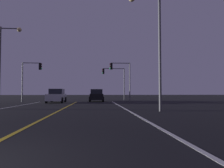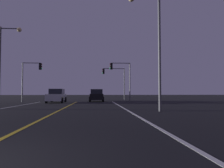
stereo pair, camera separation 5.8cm
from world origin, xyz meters
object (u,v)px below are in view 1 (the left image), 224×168
street_lamp_left_mid (5,55)px  car_ahead_far (96,96)px  car_oncoming (57,96)px  traffic_light_far_right (113,76)px  street_lamp_right_near (152,37)px  traffic_light_near_left (32,73)px  traffic_light_near_right (120,73)px

street_lamp_left_mid → car_ahead_far: bearing=42.5°
car_oncoming → street_lamp_left_mid: 7.81m
car_ahead_far → street_lamp_left_mid: street_lamp_left_mid is taller
traffic_light_far_right → street_lamp_left_mid: street_lamp_left_mid is taller
car_oncoming → car_ahead_far: same height
car_oncoming → car_ahead_far: (4.97, 2.88, 0.00)m
car_oncoming → street_lamp_right_near: bearing=34.6°
traffic_light_far_right → car_oncoming: bearing=44.3°
car_oncoming → car_ahead_far: size_ratio=1.00×
traffic_light_far_right → traffic_light_near_left: bearing=25.7°
traffic_light_near_left → traffic_light_far_right: size_ratio=1.00×
traffic_light_near_right → street_lamp_right_near: size_ratio=0.69×
traffic_light_far_right → street_lamp_right_near: street_lamp_right_near is taller
traffic_light_near_right → car_ahead_far: bearing=-13.5°
street_lamp_right_near → street_lamp_left_mid: street_lamp_right_near is taller
traffic_light_near_left → traffic_light_near_right: bearing=0.0°
car_oncoming → car_ahead_far: bearing=120.0°
car_ahead_far → street_lamp_left_mid: (-8.96, -8.21, 4.09)m
traffic_light_near_right → street_lamp_right_near: 14.66m
traffic_light_near_left → traffic_light_far_right: traffic_light_near_left is taller
street_lamp_right_near → street_lamp_left_mid: bearing=-29.7°
car_ahead_far → traffic_light_near_left: bearing=95.2°
traffic_light_far_right → street_lamp_left_mid: bearing=47.7°
traffic_light_near_right → street_lamp_right_near: (0.42, -14.62, 1.01)m
traffic_light_near_right → traffic_light_far_right: bearing=-85.1°
car_ahead_far → street_lamp_right_near: (3.68, -15.41, 4.17)m
car_ahead_far → traffic_light_near_left: 9.21m
car_oncoming → traffic_light_near_left: bearing=-119.6°
car_ahead_far → street_lamp_right_near: bearing=-166.6°
car_oncoming → traffic_light_far_right: traffic_light_far_right is taller
street_lamp_left_mid → street_lamp_right_near: bearing=-29.7°
traffic_light_near_right → traffic_light_near_left: bearing=0.0°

